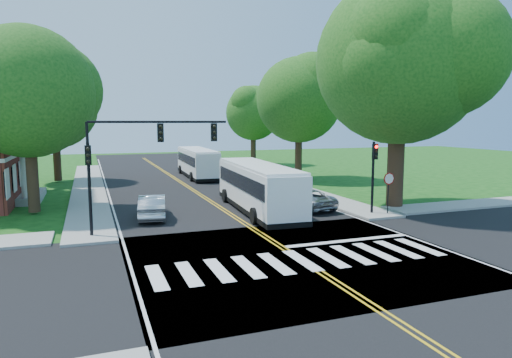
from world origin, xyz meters
name	(u,v)px	position (x,y,z in m)	size (l,w,h in m)	color
ground	(297,257)	(0.00, 0.00, 0.00)	(140.00, 140.00, 0.00)	#114110
road	(200,194)	(0.00, 18.00, 0.01)	(14.00, 96.00, 0.01)	black
cross_road	(297,257)	(0.00, 0.00, 0.01)	(60.00, 12.00, 0.01)	black
center_line	(189,188)	(0.00, 22.00, 0.01)	(0.36, 70.00, 0.01)	gold
edge_line_w	(108,192)	(-6.80, 22.00, 0.01)	(0.12, 70.00, 0.01)	silver
edge_line_e	(262,184)	(6.80, 22.00, 0.01)	(0.12, 70.00, 0.01)	silver
crosswalk	(302,260)	(0.00, -0.50, 0.02)	(12.60, 3.00, 0.01)	silver
stop_bar	(348,240)	(3.50, 1.60, 0.02)	(6.60, 0.40, 0.01)	silver
sidewalk_nw	(88,187)	(-8.30, 25.00, 0.07)	(2.60, 40.00, 0.15)	gray
sidewalk_ne	(265,179)	(8.30, 25.00, 0.07)	(2.60, 40.00, 0.15)	gray
sidewalk_xe	(509,201)	(20.00, 6.80, 0.07)	(20.00, 2.60, 0.15)	gray
tree_ne_big	(400,62)	(11.00, 8.00, 9.62)	(10.80, 10.80, 14.91)	#371F16
tree_west_near	(27,92)	(-11.50, 14.00, 7.53)	(8.00, 8.00, 11.40)	#371F16
tree_west_far	(54,108)	(-11.00, 30.00, 7.00)	(7.60, 7.60, 10.67)	#371F16
tree_east_mid	(299,100)	(11.50, 24.00, 7.86)	(8.40, 8.40, 11.93)	#371F16
tree_east_far	(253,113)	(12.50, 40.00, 6.86)	(7.20, 7.20, 10.34)	#371F16
signal_nw	(137,149)	(-5.86, 6.43, 4.38)	(7.15, 0.46, 5.66)	black
signal_ne	(374,168)	(8.20, 6.44, 2.96)	(0.30, 0.46, 4.40)	black
stop_sign	(389,183)	(9.00, 5.98, 2.03)	(0.76, 0.08, 2.53)	black
bus_lead	(258,186)	(1.96, 10.04, 1.62)	(3.40, 11.91, 3.04)	white
bus_follow	(197,162)	(2.48, 29.53, 1.55)	(3.06, 11.38, 2.92)	white
hatchback	(152,207)	(-4.74, 10.08, 0.73)	(1.52, 4.36, 1.44)	#B9BBC0
suv	(304,199)	(5.04, 9.59, 0.69)	(2.24, 4.86, 1.35)	#A4A6AB
dark_sedan	(265,185)	(5.22, 17.07, 0.61)	(1.68, 4.13, 1.20)	black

